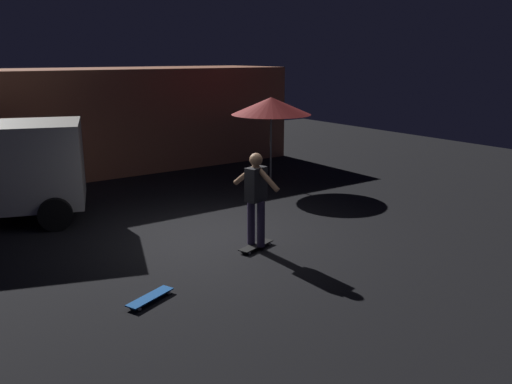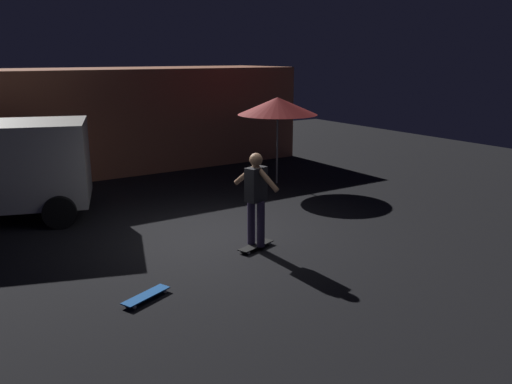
{
  "view_description": "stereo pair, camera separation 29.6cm",
  "coord_description": "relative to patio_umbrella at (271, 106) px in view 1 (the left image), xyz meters",
  "views": [
    {
      "loc": [
        -4.8,
        -8.1,
        3.36
      ],
      "look_at": [
        0.34,
        -0.82,
        1.05
      ],
      "focal_mm": 37.06,
      "sensor_mm": 36.0,
      "label": 1
    },
    {
      "loc": [
        -4.56,
        -8.26,
        3.36
      ],
      "look_at": [
        0.34,
        -0.82,
        1.05
      ],
      "focal_mm": 37.06,
      "sensor_mm": 36.0,
      "label": 2
    }
  ],
  "objects": [
    {
      "name": "skateboard_spare",
      "position": [
        -5.65,
        -4.72,
        -2.02
      ],
      "size": [
        0.8,
        0.48,
        0.07
      ],
      "color": "#1959B2",
      "rests_on": "ground_plane"
    },
    {
      "name": "ground_plane",
      "position": [
        -3.57,
        -3.06,
        -2.07
      ],
      "size": [
        28.0,
        28.0,
        0.0
      ],
      "primitive_type": "plane",
      "color": "black"
    },
    {
      "name": "skater",
      "position": [
        -3.23,
        -3.88,
        -1.04
      ],
      "size": [
        0.43,
        0.96,
        1.67
      ],
      "color": "#382D4C",
      "rests_on": "skateboard_ridden"
    },
    {
      "name": "skateboard_ridden",
      "position": [
        -3.23,
        -3.88,
        -2.02
      ],
      "size": [
        0.8,
        0.42,
        0.07
      ],
      "color": "black",
      "rests_on": "ground_plane"
    },
    {
      "name": "patio_umbrella",
      "position": [
        0.0,
        0.0,
        0.0
      ],
      "size": [
        2.1,
        2.1,
        2.3
      ],
      "color": "slate",
      "rests_on": "ground_plane"
    },
    {
      "name": "low_building",
      "position": [
        -2.74,
        4.47,
        -0.58
      ],
      "size": [
        10.95,
        3.14,
        2.99
      ],
      "color": "#B76B4C",
      "rests_on": "ground_plane"
    }
  ]
}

